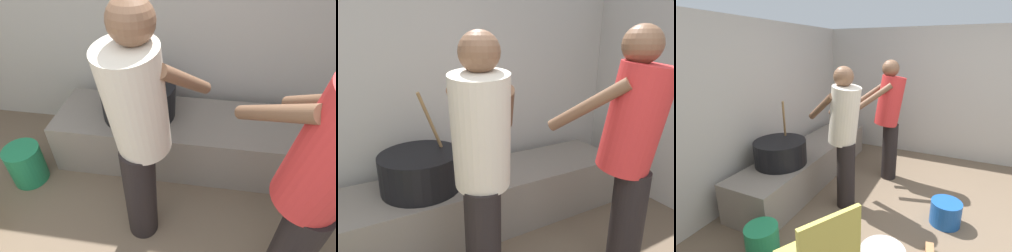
# 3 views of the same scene
# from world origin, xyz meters

# --- Properties ---
(block_enclosure_rear) EXTENTS (4.88, 0.20, 2.03)m
(block_enclosure_rear) POSITION_xyz_m (0.00, 2.47, 1.02)
(block_enclosure_rear) COLOR #ADA8A0
(block_enclosure_rear) RESTS_ON ground_plane
(hearth_ledge) EXTENTS (2.43, 0.60, 0.44)m
(hearth_ledge) POSITION_xyz_m (0.69, 1.95, 0.22)
(hearth_ledge) COLOR slate
(hearth_ledge) RESTS_ON ground_plane
(cooking_pot_main) EXTENTS (0.58, 0.58, 0.73)m
(cooking_pot_main) POSITION_xyz_m (0.15, 1.97, 0.58)
(cooking_pot_main) COLOR black
(cooking_pot_main) RESTS_ON hearth_ledge
(cook_in_cream_shirt) EXTENTS (0.59, 0.72, 1.54)m
(cook_in_cream_shirt) POSITION_xyz_m (0.33, 1.27, 0.88)
(cook_in_cream_shirt) COLOR black
(cook_in_cream_shirt) RESTS_ON ground_plane
(cook_in_red_shirt) EXTENTS (0.57, 0.73, 1.58)m
(cook_in_red_shirt) POSITION_xyz_m (1.15, 1.01, 0.90)
(cook_in_red_shirt) COLOR black
(cook_in_red_shirt) RESTS_ON ground_plane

